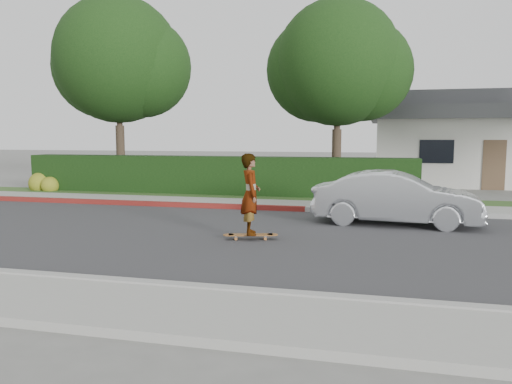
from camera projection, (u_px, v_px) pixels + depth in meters
ground at (235, 237)px, 11.24m from camera, size 120.00×120.00×0.00m
road at (235, 237)px, 11.24m from camera, size 60.00×8.00×0.01m
curb_near at (157, 287)px, 7.28m from camera, size 60.00×0.20×0.15m
sidewalk_near at (127, 308)px, 6.41m from camera, size 60.00×1.60×0.12m
curb_far at (273, 208)px, 15.19m from camera, size 60.00×0.20×0.15m
curb_red_section at (124, 203)px, 16.38m from camera, size 12.00×0.21×0.15m
sidewalk_far at (278, 205)px, 16.06m from camera, size 60.00×1.60×0.12m
planting_strip at (287, 199)px, 17.61m from camera, size 60.00×1.60×0.10m
hedge at (212, 176)px, 18.82m from camera, size 15.00×1.00×1.50m
flowering_shrub at (43, 184)px, 20.08m from camera, size 1.40×1.00×0.90m
tree_left at (120, 64)px, 20.82m from camera, size 5.99×5.21×8.00m
tree_center at (338, 67)px, 19.21m from camera, size 5.66×4.84×7.44m
house at (481, 139)px, 24.55m from camera, size 10.60×8.60×4.30m
skateboard at (251, 235)px, 10.91m from camera, size 1.22×0.55×0.11m
skateboarder at (251, 194)px, 10.81m from camera, size 0.62×0.75×1.77m
car_silver at (396, 198)px, 12.71m from camera, size 4.25×1.77×1.37m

